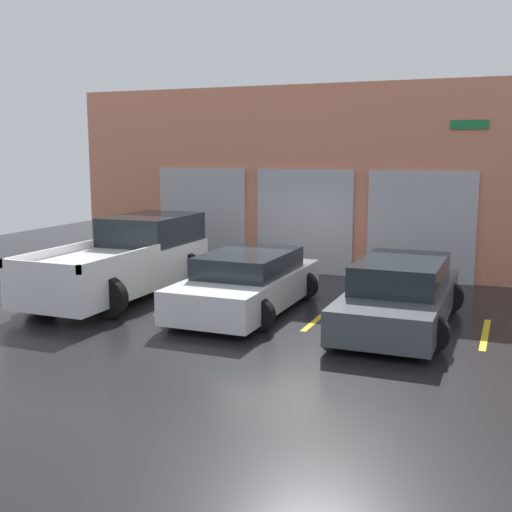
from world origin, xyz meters
TOP-DOWN VIEW (x-y plane):
  - ground_plane at (0.00, 0.00)m, footprint 28.00×28.00m
  - shophouse_building at (-0.01, 3.29)m, footprint 14.57×0.68m
  - pickup_truck at (-3.20, -1.24)m, footprint 2.53×5.37m
  - sedan_white at (0.00, -1.55)m, footprint 2.26×4.51m
  - sedan_side at (3.20, -1.54)m, footprint 2.20×4.66m
  - parking_stripe_far_left at (-4.80, -1.57)m, footprint 0.12×2.20m
  - parking_stripe_left at (-1.60, -1.57)m, footprint 0.12×2.20m
  - parking_stripe_centre at (1.60, -1.57)m, footprint 0.12×2.20m
  - parking_stripe_right at (4.80, -1.57)m, footprint 0.12×2.20m

SIDE VIEW (x-z plane):
  - ground_plane at x=0.00m, z-range 0.00..0.00m
  - parking_stripe_far_left at x=-4.80m, z-range 0.00..0.01m
  - parking_stripe_left at x=-1.60m, z-range 0.00..0.01m
  - parking_stripe_centre at x=1.60m, z-range 0.00..0.01m
  - parking_stripe_right at x=4.80m, z-range 0.00..0.01m
  - sedan_white at x=0.00m, z-range -0.03..1.22m
  - sedan_side at x=3.20m, z-range -0.04..1.25m
  - pickup_truck at x=-3.20m, z-range -0.05..1.73m
  - shophouse_building at x=-0.01m, z-range -0.05..5.08m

